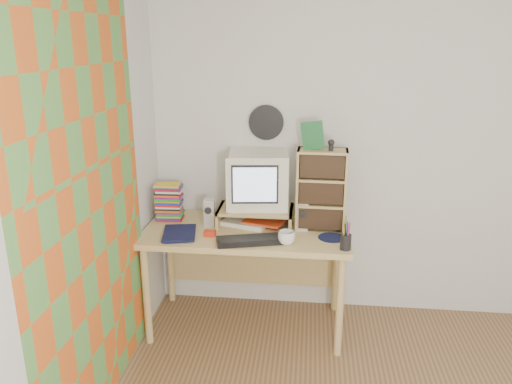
% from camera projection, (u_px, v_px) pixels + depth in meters
% --- Properties ---
extents(back_wall, '(3.50, 0.00, 3.50)m').
position_uv_depth(back_wall, '(397.00, 150.00, 3.52)').
color(back_wall, silver).
rests_on(back_wall, floor).
extents(left_wall, '(0.00, 3.50, 3.50)m').
position_uv_depth(left_wall, '(29.00, 232.00, 2.05)').
color(left_wall, silver).
rests_on(left_wall, floor).
extents(curtain, '(0.00, 2.20, 2.20)m').
position_uv_depth(curtain, '(91.00, 216.00, 2.53)').
color(curtain, '#D35C1D').
rests_on(curtain, left_wall).
extents(wall_disc, '(0.25, 0.02, 0.25)m').
position_uv_depth(wall_disc, '(266.00, 123.00, 3.55)').
color(wall_disc, black).
rests_on(wall_disc, back_wall).
extents(desk, '(1.40, 0.70, 0.75)m').
position_uv_depth(desk, '(248.00, 243.00, 3.53)').
color(desk, '#D9BD75').
rests_on(desk, floor).
extents(monitor_riser, '(0.52, 0.30, 0.12)m').
position_uv_depth(monitor_riser, '(255.00, 212.00, 3.49)').
color(monitor_riser, tan).
rests_on(monitor_riser, desk).
extents(crt_monitor, '(0.45, 0.45, 0.38)m').
position_uv_depth(crt_monitor, '(257.00, 180.00, 3.47)').
color(crt_monitor, silver).
rests_on(crt_monitor, monitor_riser).
extents(speaker_left, '(0.08, 0.08, 0.19)m').
position_uv_depth(speaker_left, '(209.00, 213.00, 3.46)').
color(speaker_left, silver).
rests_on(speaker_left, desk).
extents(speaker_right, '(0.08, 0.08, 0.20)m').
position_uv_depth(speaker_right, '(303.00, 216.00, 3.39)').
color(speaker_right, silver).
rests_on(speaker_right, desk).
extents(keyboard, '(0.48, 0.26, 0.03)m').
position_uv_depth(keyboard, '(252.00, 240.00, 3.20)').
color(keyboard, black).
rests_on(keyboard, desk).
extents(dvd_stack, '(0.18, 0.13, 0.25)m').
position_uv_depth(dvd_stack, '(170.00, 203.00, 3.58)').
color(dvd_stack, brown).
rests_on(dvd_stack, desk).
extents(cd_rack, '(0.34, 0.19, 0.55)m').
position_uv_depth(cd_rack, '(321.00, 190.00, 3.36)').
color(cd_rack, tan).
rests_on(cd_rack, desk).
extents(mug, '(0.13, 0.13, 0.09)m').
position_uv_depth(mug, '(286.00, 238.00, 3.17)').
color(mug, white).
rests_on(mug, desk).
extents(diary, '(0.29, 0.24, 0.05)m').
position_uv_depth(diary, '(163.00, 232.00, 3.31)').
color(diary, '#0F1338').
rests_on(diary, desk).
extents(mousepad, '(0.20, 0.20, 0.00)m').
position_uv_depth(mousepad, '(332.00, 238.00, 3.28)').
color(mousepad, '#101837').
rests_on(mousepad, desk).
extents(pen_cup, '(0.08, 0.08, 0.14)m').
position_uv_depth(pen_cup, '(346.00, 239.00, 3.08)').
color(pen_cup, black).
rests_on(pen_cup, desk).
extents(papers, '(0.36, 0.31, 0.04)m').
position_uv_depth(papers, '(254.00, 221.00, 3.52)').
color(papers, white).
rests_on(papers, desk).
extents(red_box, '(0.08, 0.05, 0.04)m').
position_uv_depth(red_box, '(210.00, 233.00, 3.30)').
color(red_box, red).
rests_on(red_box, desk).
extents(game_box, '(0.14, 0.04, 0.18)m').
position_uv_depth(game_box, '(313.00, 135.00, 3.27)').
color(game_box, '#1B612F').
rests_on(game_box, cd_rack).
extents(webcam, '(0.05, 0.05, 0.08)m').
position_uv_depth(webcam, '(331.00, 145.00, 3.24)').
color(webcam, black).
rests_on(webcam, cd_rack).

